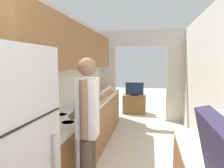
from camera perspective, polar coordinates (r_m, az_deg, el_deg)
wall_left at (r=3.16m, az=-14.93°, el=4.12°), size 0.38×7.50×2.50m
wall_far_with_doorway at (r=5.61m, az=8.21°, el=4.10°), size 2.71×0.06×2.50m
counter_left at (r=3.97m, az=-6.16°, el=-11.08°), size 0.62×3.74×0.89m
range_oven at (r=2.93m, az=-13.24°, el=-17.69°), size 0.66×0.75×1.03m
person at (r=2.20m, az=-6.90°, el=-13.06°), size 0.54×0.38×1.68m
tv_cabinet at (r=6.44m, az=6.42°, el=-5.71°), size 0.71×0.42×0.58m
television at (r=6.31m, az=6.44°, el=-1.46°), size 0.56×0.16×0.41m
knife at (r=3.23m, az=-9.91°, el=-6.98°), size 0.17×0.33×0.02m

